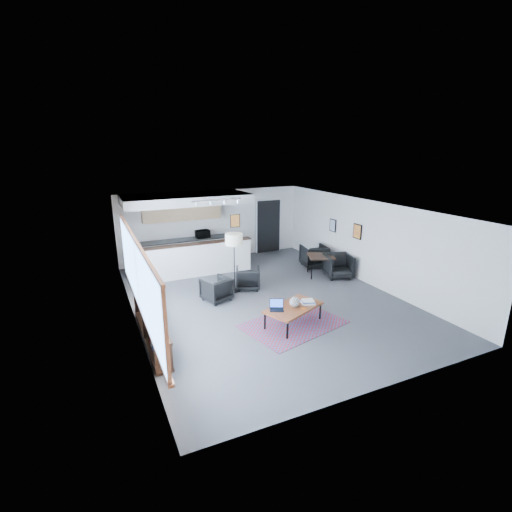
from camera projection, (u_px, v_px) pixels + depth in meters
name	position (u px, v px, depth m)	size (l,w,h in m)	color
room	(265.00, 255.00, 10.12)	(7.02, 9.02, 2.62)	#48484A
window	(138.00, 278.00, 7.90)	(0.10, 5.95, 1.66)	#8CBFFF
console	(151.00, 327.00, 8.16)	(0.35, 3.00, 0.80)	black
kitchenette	(187.00, 230.00, 12.84)	(4.20, 1.96, 2.60)	white
doorway	(268.00, 226.00, 14.95)	(1.10, 0.12, 2.15)	black
track_light	(217.00, 201.00, 11.45)	(1.60, 0.07, 0.15)	silver
wall_art_lower	(357.00, 231.00, 11.78)	(0.03, 0.38, 0.48)	black
wall_art_upper	(333.00, 225.00, 12.93)	(0.03, 0.34, 0.44)	black
kilim_rug	(293.00, 324.00, 8.99)	(2.67, 2.12, 0.01)	#5A3048
coffee_table	(294.00, 308.00, 8.87)	(1.63, 1.28, 0.47)	brown
laptop	(277.00, 306.00, 8.70)	(0.41, 0.38, 0.23)	black
ceramic_pot	(295.00, 302.00, 8.80)	(0.25, 0.25, 0.25)	gray
book_stack	(308.00, 302.00, 9.01)	(0.39, 0.35, 0.10)	silver
coaster	(303.00, 309.00, 8.74)	(0.12, 0.12, 0.01)	#E5590C
armchair_left	(216.00, 288.00, 10.30)	(0.70, 0.66, 0.72)	black
armchair_right	(248.00, 277.00, 11.18)	(0.70, 0.66, 0.72)	black
floor_lamp	(234.00, 241.00, 10.62)	(0.66, 0.66, 1.76)	black
dining_table	(321.00, 257.00, 12.22)	(1.07, 1.07, 0.69)	black
dining_chair_near	(338.00, 267.00, 12.15)	(0.70, 0.66, 0.72)	black
dining_chair_far	(314.00, 257.00, 13.24)	(0.71, 0.66, 0.73)	black
microwave	(203.00, 233.00, 13.58)	(0.49, 0.27, 0.33)	black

